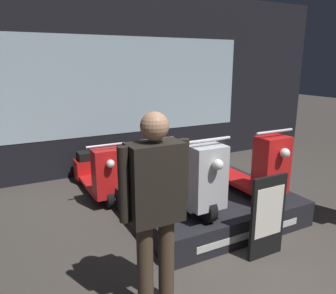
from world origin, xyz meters
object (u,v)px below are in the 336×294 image
object	(u,v)px
scooter_backrow_1	(143,166)
person_left_browsing	(155,199)
scooter_display_right	(242,166)
price_sign_board	(268,217)
scooter_display_left	(182,176)
scooter_backrow_0	(97,173)

from	to	relation	value
scooter_backrow_1	person_left_browsing	bearing A→B (deg)	-111.28
scooter_display_right	price_sign_board	world-z (taller)	scooter_display_right
scooter_display_left	scooter_display_right	distance (m)	0.90
price_sign_board	scooter_backrow_0	bearing A→B (deg)	113.93
scooter_display_right	person_left_browsing	world-z (taller)	person_left_browsing
scooter_display_left	scooter_backrow_1	distance (m)	1.52
scooter_display_right	price_sign_board	bearing A→B (deg)	-115.10
scooter_display_left	price_sign_board	world-z (taller)	scooter_display_left
person_left_browsing	scooter_display_left	bearing A→B (deg)	51.24
scooter_display_left	scooter_display_right	world-z (taller)	same
scooter_backrow_0	scooter_backrow_1	world-z (taller)	same
scooter_display_right	scooter_backrow_1	size ratio (longest dim) A/B	1.00
scooter_display_left	scooter_backrow_0	bearing A→B (deg)	112.67
person_left_browsing	price_sign_board	distance (m)	1.41
scooter_display_left	scooter_display_right	size ratio (longest dim) A/B	1.00
scooter_display_right	person_left_browsing	bearing A→B (deg)	-148.70
scooter_backrow_0	person_left_browsing	distance (m)	2.64
scooter_display_left	scooter_backrow_0	distance (m)	1.64
price_sign_board	scooter_display_right	bearing A→B (deg)	64.90
scooter_display_right	scooter_backrow_0	distance (m)	2.15
scooter_backrow_0	scooter_backrow_1	size ratio (longest dim) A/B	1.00
person_left_browsing	scooter_backrow_1	bearing A→B (deg)	68.72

